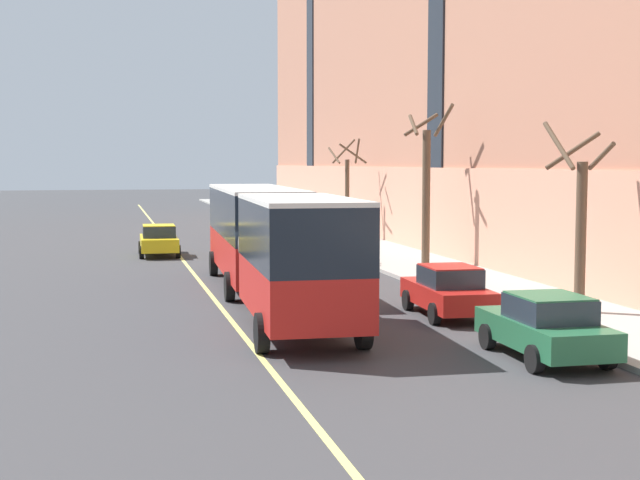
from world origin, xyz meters
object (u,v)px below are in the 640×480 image
parked_car_champagne_1 (335,247)px  parked_car_green_2 (546,327)px  parked_car_red_0 (448,291)px  street_tree_mid_block (580,220)px  taxi_cab (159,240)px  street_tree_far_downtown (347,188)px  street_tree_far_uptown (426,186)px  city_bus (269,238)px  parked_car_red_3 (268,224)px

parked_car_champagne_1 → parked_car_green_2: same height
parked_car_red_0 → street_tree_mid_block: 4.48m
taxi_cab → street_tree_far_downtown: street_tree_far_downtown is taller
street_tree_far_uptown → street_tree_far_downtown: street_tree_far_uptown is taller
city_bus → parked_car_red_0: 6.31m
street_tree_mid_block → street_tree_far_uptown: size_ratio=0.81×
parked_car_green_2 → parked_car_champagne_1: bearing=89.6°
taxi_cab → street_tree_far_uptown: (11.32, -7.58, 2.84)m
parked_car_champagne_1 → street_tree_far_uptown: street_tree_far_uptown is taller
street_tree_far_downtown → parked_car_red_3: bearing=129.8°
city_bus → parked_car_red_0: size_ratio=4.36×
taxi_cab → street_tree_far_downtown: (11.28, 5.64, 2.39)m
parked_car_red_0 → taxi_cab: same height
street_tree_mid_block → city_bus: bearing=150.8°
city_bus → parked_car_green_2: bearing=-64.2°
city_bus → parked_car_red_0: city_bus is taller
parked_car_green_2 → city_bus: bearing=115.8°
city_bus → parked_car_champagne_1: 11.63m
parked_car_red_0 → taxi_cab: (-7.45, 19.94, 0.00)m
parked_car_red_3 → taxi_cab: size_ratio=1.12×
parked_car_green_2 → street_tree_mid_block: size_ratio=0.74×
parked_car_red_0 → street_tree_mid_block: street_tree_mid_block is taller
parked_car_champagne_1 → street_tree_mid_block: 15.80m
taxi_cab → street_tree_mid_block: street_tree_mid_block is taller
city_bus → street_tree_far_downtown: bearing=68.4°
parked_car_red_0 → street_tree_mid_block: bearing=-13.3°
taxi_cab → street_tree_far_uptown: street_tree_far_uptown is taller
street_tree_mid_block → taxi_cab: bearing=118.4°
city_bus → parked_car_champagne_1: city_bus is taller
parked_car_champagne_1 → street_tree_far_downtown: bearing=72.1°
parked_car_green_2 → taxi_cab: size_ratio=1.00×
street_tree_far_uptown → taxi_cab: bearing=146.2°
parked_car_green_2 → street_tree_mid_block: 6.74m
city_bus → taxi_cab: 16.32m
city_bus → taxi_cab: size_ratio=4.40×
parked_car_red_3 → street_tree_mid_block: bearing=-82.9°
street_tree_mid_block → parked_car_red_0: bearing=166.7°
parked_car_champagne_1 → street_tree_mid_block: size_ratio=0.75×
taxi_cab → street_tree_mid_block: (11.27, -20.85, 2.14)m
parked_car_green_2 → parked_car_red_3: same height
parked_car_red_0 → street_tree_far_uptown: street_tree_far_uptown is taller
city_bus → parked_car_green_2: city_bus is taller
city_bus → taxi_cab: city_bus is taller
parked_car_red_3 → taxi_cab: same height
parked_car_champagne_1 → parked_car_red_3: size_ratio=0.91×
parked_car_red_0 → taxi_cab: 21.29m
parked_car_red_0 → parked_car_red_3: size_ratio=0.90×
parked_car_red_0 → parked_car_red_3: bearing=90.1°
city_bus → parked_car_champagne_1: bearing=64.5°
city_bus → parked_car_green_2: (4.81, -9.96, -1.37)m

